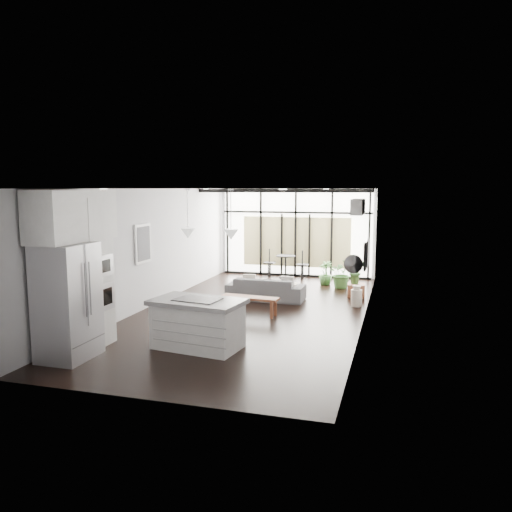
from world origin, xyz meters
The scene contains 28 objects.
floor centered at (0.00, 0.00, 0.00)m, with size 5.00×10.00×0.00m, color black.
ceiling centered at (0.00, 0.00, 2.80)m, with size 5.00×10.00×0.00m, color white.
wall_left centered at (-2.50, 0.00, 1.40)m, with size 0.02×10.00×2.80m, color silver.
wall_right centered at (2.50, 0.00, 1.40)m, with size 0.02×10.00×2.80m, color silver.
wall_back centered at (0.00, 5.00, 1.40)m, with size 5.00×0.02×2.80m, color silver.
wall_front centered at (0.00, -5.00, 1.40)m, with size 5.00×0.02×2.80m, color silver.
glazing centered at (0.00, 4.88, 1.40)m, with size 5.00×0.20×2.80m, color black.
skylight centered at (0.00, 4.00, 2.77)m, with size 4.70×1.90×0.06m, color white.
neighbour_building centered at (0.00, 4.95, 1.10)m, with size 3.50×0.02×1.60m, color beige.
island centered at (-0.19, -2.77, 0.44)m, with size 1.59×0.94×0.87m, color white.
cooktop centered at (-0.19, -2.77, 0.88)m, with size 0.78×0.52×0.01m, color black.
fridge centered at (-2.04, -3.85, 0.96)m, with size 0.74×0.93×1.92m, color #ADADB2.
appliance_column centered at (-2.14, -3.15, 1.32)m, with size 0.68×0.72×2.65m, color white.
upper_cabinets centered at (-2.12, -3.50, 2.35)m, with size 0.62×1.75×0.86m, color white.
pendant_left centered at (-0.40, -2.65, 2.02)m, with size 0.26×0.26×0.18m, color white.
pendant_right centered at (0.40, -2.65, 2.02)m, with size 0.26×0.26×0.18m, color white.
sofa centered at (-0.02, 1.28, 0.38)m, with size 1.95×0.57×0.76m, color #505053.
console_bench centered at (0.03, -0.30, 0.21)m, with size 1.31×0.33×0.42m, color brown.
pouf centered at (0.48, 1.78, 0.18)m, with size 0.44×0.44×0.36m, color beige.
crate centered at (2.14, 2.31, 0.17)m, with size 0.44×0.44×0.33m, color brown.
plant_tall centered at (1.67, 3.35, 0.33)m, with size 0.75×0.84×0.65m, color #3D6F30.
plant_med centered at (1.15, 3.68, 0.19)m, with size 0.39×0.70×0.39m, color #3D6F30.
plant_crate centered at (2.14, 2.31, 0.48)m, with size 0.36×0.66×0.29m, color #3D6F30.
milk_can centered at (2.25, 1.20, 0.25)m, with size 0.26×0.26×0.50m, color beige.
bistro_set centered at (-0.23, 4.49, 0.34)m, with size 1.43×0.57×0.68m, color black.
tv centered at (2.46, 1.00, 1.30)m, with size 0.05×1.10×0.65m, color black.
ac_unit centered at (2.38, -0.80, 2.45)m, with size 0.22×0.90×0.30m, color silver.
framed_art centered at (-2.47, -0.50, 1.55)m, with size 0.04×0.70×0.90m, color black.
Camera 1 is at (3.15, -10.70, 2.80)m, focal length 35.00 mm.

